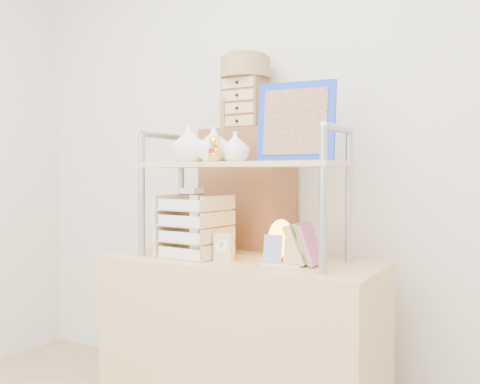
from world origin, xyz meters
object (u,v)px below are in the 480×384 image
at_px(letter_tray, 192,229).
at_px(salt_lamp, 281,240).
at_px(desk, 242,345).
at_px(cabinet, 247,261).

relative_size(letter_tray, salt_lamp, 1.74).
relative_size(desk, salt_lamp, 6.75).
bearing_deg(letter_tray, salt_lamp, 14.31).
height_order(cabinet, letter_tray, cabinet).
distance_m(desk, cabinet, 0.51).
xyz_separation_m(desk, salt_lamp, (0.17, 0.05, 0.47)).
bearing_deg(desk, cabinet, 115.64).
relative_size(cabinet, letter_tray, 4.37).
bearing_deg(letter_tray, desk, 13.32).
relative_size(cabinet, salt_lamp, 7.59).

